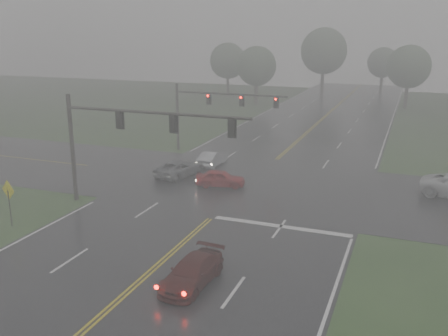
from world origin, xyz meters
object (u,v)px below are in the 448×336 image
at_px(sedan_red, 220,187).
at_px(sedan_silver, 213,166).
at_px(car_grey, 180,176).
at_px(sedan_maroon, 192,284).
at_px(signal_gantry_far, 209,106).
at_px(signal_gantry_near, 121,131).

distance_m(sedan_red, sedan_silver, 6.08).
relative_size(sedan_silver, car_grey, 0.83).
height_order(sedan_maroon, signal_gantry_far, signal_gantry_far).
bearing_deg(signal_gantry_far, sedan_maroon, -69.21).
bearing_deg(car_grey, sedan_red, 173.43).
height_order(sedan_silver, signal_gantry_near, signal_gantry_near).
xyz_separation_m(signal_gantry_near, signal_gantry_far, (-0.58, 16.24, -0.61)).
bearing_deg(sedan_red, sedan_maroon, -177.16).
bearing_deg(signal_gantry_near, sedan_maroon, -43.17).
relative_size(sedan_silver, signal_gantry_far, 0.35).
xyz_separation_m(car_grey, signal_gantry_near, (-0.27, -7.87, 5.19)).
bearing_deg(signal_gantry_far, car_grey, -84.17).
bearing_deg(sedan_maroon, signal_gantry_near, 139.95).
xyz_separation_m(sedan_silver, signal_gantry_far, (-2.10, 4.43, 4.57)).
height_order(car_grey, signal_gantry_far, signal_gantry_far).
bearing_deg(sedan_maroon, sedan_red, 109.56).
bearing_deg(signal_gantry_near, sedan_silver, 82.69).
bearing_deg(sedan_maroon, sedan_silver, 112.85).
relative_size(sedan_red, signal_gantry_near, 0.29).
distance_m(sedan_maroon, car_grey, 18.07).
bearing_deg(signal_gantry_near, car_grey, 88.03).
height_order(sedan_red, signal_gantry_near, signal_gantry_near).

